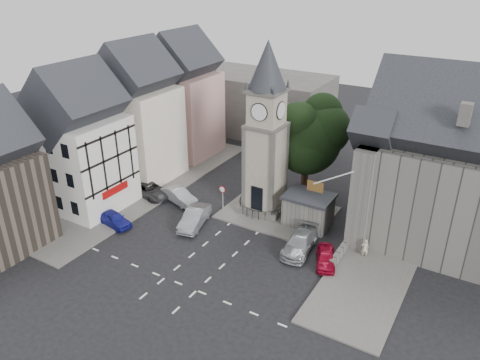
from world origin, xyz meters
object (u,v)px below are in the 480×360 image
Objects in this scene: car_west_blue at (114,219)px; car_east_red at (326,257)px; clock_tower at (266,131)px; pedestrian at (365,248)px; stone_shelter at (308,210)px.

car_west_blue reaches higher than car_east_red.
car_west_blue is 19.48m from car_east_red.
clock_tower is 4.42× the size of car_east_red.
clock_tower is 13.41m from pedestrian.
stone_shelter is at bearing -49.61° from car_west_blue.
clock_tower is at bearing 125.57° from car_east_red.
stone_shelter is 1.11× the size of car_west_blue.
car_east_red is at bearing -32.60° from clock_tower.
pedestrian is (10.89, -2.92, -7.25)m from clock_tower.
clock_tower reaches higher than car_west_blue.
car_east_red is at bearing -68.00° from car_west_blue.
car_west_blue is (-15.31, -9.18, -0.89)m from stone_shelter.
car_west_blue is (-10.51, -9.67, -7.46)m from clock_tower.
clock_tower reaches higher than stone_shelter.
car_west_blue is at bearing -6.04° from pedestrian.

